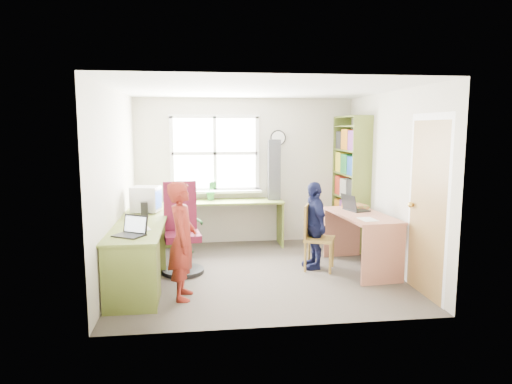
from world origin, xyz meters
TOP-DOWN VIEW (x-y plane):
  - room at (0.01, 0.10)m, footprint 3.64×3.44m
  - l_desk at (-1.31, -0.28)m, footprint 2.38×2.95m
  - right_desk at (1.40, -0.03)m, footprint 0.73×1.37m
  - bookshelf at (1.65, 1.19)m, footprint 0.30×1.02m
  - swivel_chair at (-1.01, 0.18)m, footprint 0.63×0.63m
  - wooden_chair at (0.78, 0.05)m, footprint 0.50×0.50m
  - crt_monitor at (-1.50, 0.57)m, footprint 0.42×0.39m
  - laptop_left at (-1.51, -0.84)m, footprint 0.40×0.38m
  - laptop_right at (1.37, 0.23)m, footprint 0.36×0.40m
  - speaker_a at (-1.50, 0.32)m, footprint 0.10×0.10m
  - speaker_b at (-1.44, 0.79)m, footprint 0.11×0.11m
  - cd_tower at (0.45, 1.45)m, footprint 0.20×0.18m
  - game_box at (1.46, 0.41)m, footprint 0.34×0.34m
  - paper_a at (-1.45, -0.51)m, footprint 0.27×0.33m
  - paper_b at (1.35, -0.39)m, footprint 0.22×0.29m
  - potted_plant at (-0.57, 1.49)m, footprint 0.20×0.18m
  - person_red at (-0.96, -0.81)m, footprint 0.35×0.51m
  - person_green at (-0.92, 0.94)m, footprint 0.47×0.58m
  - person_navy at (0.78, 0.12)m, footprint 0.36×0.73m

SIDE VIEW (x-z plane):
  - l_desk at x=-1.31m, z-range 0.08..0.83m
  - wooden_chair at x=0.78m, z-range 0.04..0.93m
  - swivel_chair at x=-1.01m, z-range -0.08..1.11m
  - right_desk at x=1.40m, z-range 0.17..0.94m
  - person_green at x=-0.92m, z-range 0.00..1.13m
  - person_navy at x=0.78m, z-range 0.00..1.19m
  - person_red at x=-0.96m, z-range 0.00..1.34m
  - paper_a at x=-1.45m, z-range 0.75..0.75m
  - paper_b at x=1.35m, z-range 0.76..0.77m
  - game_box at x=1.46m, z-range 0.76..0.82m
  - laptop_left at x=-1.51m, z-range 0.69..0.91m
  - laptop_right at x=1.37m, z-range 0.70..0.93m
  - speaker_a at x=-1.50m, z-range 0.75..0.93m
  - speaker_b at x=-1.44m, z-range 0.75..0.94m
  - potted_plant at x=-0.57m, z-range 0.75..1.07m
  - crt_monitor at x=-1.50m, z-range 0.75..1.11m
  - bookshelf at x=1.65m, z-range -0.05..2.05m
  - room at x=0.01m, z-range 0.00..2.44m
  - cd_tower at x=0.45m, z-range 0.75..1.73m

